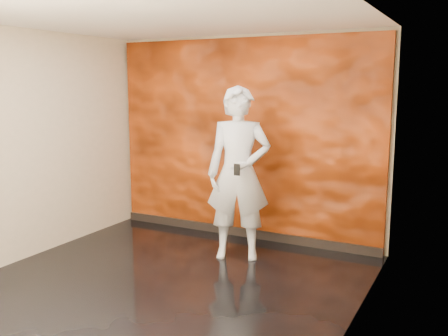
# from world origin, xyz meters

# --- Properties ---
(room) EXTENTS (4.02, 4.02, 2.81)m
(room) POSITION_xyz_m (0.00, 0.00, 1.40)
(room) COLOR black
(room) RESTS_ON ground
(feature_wall) EXTENTS (3.90, 0.06, 2.75)m
(feature_wall) POSITION_xyz_m (0.00, 1.96, 1.38)
(feature_wall) COLOR #CC480E
(feature_wall) RESTS_ON ground
(baseboard) EXTENTS (3.90, 0.04, 0.12)m
(baseboard) POSITION_xyz_m (0.00, 1.92, 0.06)
(baseboard) COLOR black
(baseboard) RESTS_ON ground
(man) EXTENTS (0.90, 0.75, 2.12)m
(man) POSITION_xyz_m (0.33, 1.13, 1.06)
(man) COLOR #AAB1BB
(man) RESTS_ON ground
(phone) EXTENTS (0.08, 0.02, 0.14)m
(phone) POSITION_xyz_m (0.43, 0.87, 1.15)
(phone) COLOR black
(phone) RESTS_ON man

